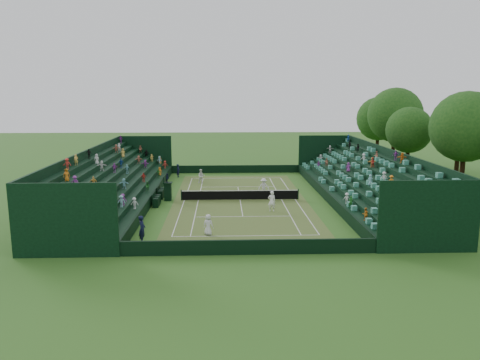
% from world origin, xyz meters
% --- Properties ---
extents(ground, '(160.00, 160.00, 0.00)m').
position_xyz_m(ground, '(0.00, 0.00, 0.00)').
color(ground, '#386A21').
rests_on(ground, ground).
extents(court_surface, '(12.97, 26.77, 0.01)m').
position_xyz_m(court_surface, '(0.00, 0.00, 0.01)').
color(court_surface, '#356A23').
rests_on(court_surface, ground).
extents(perimeter_wall_north, '(17.17, 0.20, 1.00)m').
position_xyz_m(perimeter_wall_north, '(0.00, 15.88, 0.50)').
color(perimeter_wall_north, black).
rests_on(perimeter_wall_north, ground).
extents(perimeter_wall_south, '(17.17, 0.20, 1.00)m').
position_xyz_m(perimeter_wall_south, '(0.00, -15.88, 0.50)').
color(perimeter_wall_south, black).
rests_on(perimeter_wall_south, ground).
extents(perimeter_wall_east, '(0.20, 31.77, 1.00)m').
position_xyz_m(perimeter_wall_east, '(8.48, 0.00, 0.50)').
color(perimeter_wall_east, black).
rests_on(perimeter_wall_east, ground).
extents(perimeter_wall_west, '(0.20, 31.77, 1.00)m').
position_xyz_m(perimeter_wall_west, '(-8.48, 0.00, 0.50)').
color(perimeter_wall_west, black).
rests_on(perimeter_wall_west, ground).
extents(north_grandstand, '(6.60, 32.00, 4.90)m').
position_xyz_m(north_grandstand, '(12.66, 0.00, 1.55)').
color(north_grandstand, black).
rests_on(north_grandstand, ground).
extents(south_grandstand, '(6.60, 32.00, 4.90)m').
position_xyz_m(south_grandstand, '(-12.66, 0.00, 1.55)').
color(south_grandstand, black).
rests_on(south_grandstand, ground).
extents(tennis_net, '(11.67, 0.10, 1.06)m').
position_xyz_m(tennis_net, '(0.00, 0.00, 0.53)').
color(tennis_net, black).
rests_on(tennis_net, ground).
extents(scoreboard_tower, '(2.00, 1.00, 3.70)m').
position_xyz_m(scoreboard_tower, '(17.75, 16.00, 3.14)').
color(scoreboard_tower, black).
rests_on(scoreboard_tower, ground).
extents(tree_row, '(9.99, 37.15, 11.14)m').
position_xyz_m(tree_row, '(22.76, 9.99, 6.73)').
color(tree_row, black).
rests_on(tree_row, ground).
extents(umpire_chair, '(0.86, 0.86, 2.70)m').
position_xyz_m(umpire_chair, '(-7.10, -0.01, 1.16)').
color(umpire_chair, black).
rests_on(umpire_chair, ground).
extents(courtside_chairs, '(0.56, 5.53, 1.21)m').
position_xyz_m(courtside_chairs, '(-7.94, -0.29, 0.46)').
color(courtside_chairs, black).
rests_on(courtside_chairs, ground).
extents(player_near_west, '(0.90, 0.75, 1.58)m').
position_xyz_m(player_near_west, '(-2.80, -11.50, 0.79)').
color(player_near_west, silver).
rests_on(player_near_west, ground).
extents(player_near_east, '(0.70, 0.48, 1.87)m').
position_xyz_m(player_near_east, '(2.66, -4.67, 0.94)').
color(player_near_east, white).
rests_on(player_near_east, ground).
extents(player_far_west, '(0.81, 0.64, 1.64)m').
position_xyz_m(player_far_west, '(-4.21, 8.88, 0.82)').
color(player_far_west, silver).
rests_on(player_far_west, ground).
extents(player_far_east, '(1.17, 0.72, 1.75)m').
position_xyz_m(player_far_east, '(2.54, 2.19, 0.87)').
color(player_far_east, white).
rests_on(player_far_east, ground).
extents(line_judge_north, '(0.50, 0.67, 1.66)m').
position_xyz_m(line_judge_north, '(-7.26, 12.88, 0.83)').
color(line_judge_north, black).
rests_on(line_judge_north, ground).
extents(line_judge_south, '(0.48, 0.72, 1.98)m').
position_xyz_m(line_judge_south, '(-7.40, -13.18, 0.99)').
color(line_judge_south, black).
rests_on(line_judge_south, ground).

